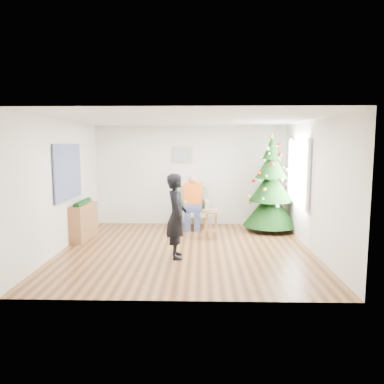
{
  "coord_description": "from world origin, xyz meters",
  "views": [
    {
      "loc": [
        0.3,
        -7.35,
        2.12
      ],
      "look_at": [
        0.1,
        0.6,
        1.1
      ],
      "focal_mm": 35.0,
      "sensor_mm": 36.0,
      "label": 1
    }
  ],
  "objects_px": {
    "standing_man": "(177,216)",
    "console": "(83,222)",
    "christmas_tree": "(271,187)",
    "armchair": "(193,213)",
    "stool": "(212,225)"
  },
  "relations": [
    {
      "from": "armchair",
      "to": "console",
      "type": "distance_m",
      "value": 2.72
    },
    {
      "from": "standing_man",
      "to": "console",
      "type": "xyz_separation_m",
      "value": [
        -2.17,
        1.3,
        -0.39
      ]
    },
    {
      "from": "christmas_tree",
      "to": "standing_man",
      "type": "xyz_separation_m",
      "value": [
        -2.16,
        -2.28,
        -0.29
      ]
    },
    {
      "from": "christmas_tree",
      "to": "standing_man",
      "type": "height_order",
      "value": "christmas_tree"
    },
    {
      "from": "christmas_tree",
      "to": "armchair",
      "type": "relative_size",
      "value": 2.31
    },
    {
      "from": "stool",
      "to": "standing_man",
      "type": "relative_size",
      "value": 0.41
    },
    {
      "from": "armchair",
      "to": "christmas_tree",
      "type": "bearing_deg",
      "value": -10.39
    },
    {
      "from": "christmas_tree",
      "to": "console",
      "type": "distance_m",
      "value": 4.49
    },
    {
      "from": "armchair",
      "to": "standing_man",
      "type": "xyz_separation_m",
      "value": [
        -0.24,
        -2.57,
        0.41
      ]
    },
    {
      "from": "stool",
      "to": "christmas_tree",
      "type": "bearing_deg",
      "value": 30.74
    },
    {
      "from": "stool",
      "to": "console",
      "type": "height_order",
      "value": "console"
    },
    {
      "from": "standing_man",
      "to": "console",
      "type": "relative_size",
      "value": 1.59
    },
    {
      "from": "armchair",
      "to": "standing_man",
      "type": "bearing_deg",
      "value": -97.3
    },
    {
      "from": "christmas_tree",
      "to": "armchair",
      "type": "bearing_deg",
      "value": 171.57
    },
    {
      "from": "console",
      "to": "christmas_tree",
      "type": "bearing_deg",
      "value": 17.94
    }
  ]
}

